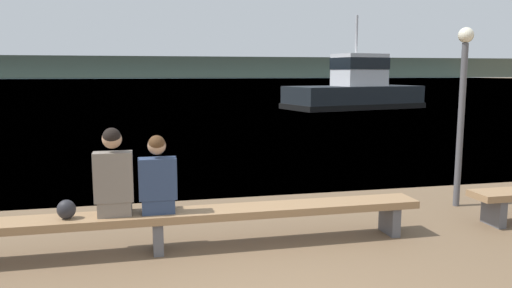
# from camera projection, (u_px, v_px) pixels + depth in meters

# --- Properties ---
(water_surface) EXTENTS (240.00, 240.00, 0.00)m
(water_surface) POSITION_uv_depth(u_px,v_px,m) (145.00, 80.00, 124.27)
(water_surface) COLOR #5684A3
(water_surface) RESTS_ON ground
(far_shoreline) EXTENTS (600.00, 12.00, 7.30)m
(far_shoreline) POSITION_uv_depth(u_px,v_px,m) (143.00, 67.00, 170.85)
(far_shoreline) COLOR #424738
(far_shoreline) RESTS_ON ground
(bench_main) EXTENTS (6.75, 0.47, 0.49)m
(bench_main) POSITION_uv_depth(u_px,v_px,m) (157.00, 220.00, 6.02)
(bench_main) COLOR #8E6B47
(bench_main) RESTS_ON ground
(person_left) EXTENTS (0.45, 0.43, 1.05)m
(person_left) POSITION_uv_depth(u_px,v_px,m) (114.00, 177.00, 5.84)
(person_left) COLOR #70665B
(person_left) RESTS_ON bench_main
(person_right) EXTENTS (0.45, 0.43, 0.95)m
(person_right) POSITION_uv_depth(u_px,v_px,m) (158.00, 180.00, 5.96)
(person_right) COLOR navy
(person_right) RESTS_ON bench_main
(shopping_bag) EXTENTS (0.21, 0.19, 0.22)m
(shopping_bag) POSITION_uv_depth(u_px,v_px,m) (66.00, 209.00, 5.74)
(shopping_bag) COLOR #232328
(shopping_bag) RESTS_ON bench_main
(tugboat_red) EXTENTS (8.79, 5.23, 5.44)m
(tugboat_red) POSITION_uv_depth(u_px,v_px,m) (355.00, 91.00, 29.76)
(tugboat_red) COLOR black
(tugboat_red) RESTS_ON water_surface
(deck_lamp_post) EXTENTS (0.24, 0.24, 2.85)m
(deck_lamp_post) POSITION_uv_depth(u_px,v_px,m) (462.00, 95.00, 7.88)
(deck_lamp_post) COLOR #4C4C51
(deck_lamp_post) RESTS_ON ground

